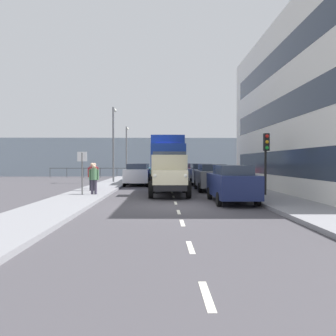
{
  "coord_description": "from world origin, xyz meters",
  "views": [
    {
      "loc": [
        0.62,
        14.28,
        1.86
      ],
      "look_at": [
        0.11,
        -13.97,
        1.37
      ],
      "focal_mm": 36.36,
      "sensor_mm": 36.0,
      "label": 1
    }
  ],
  "objects_px": {
    "pedestrian_by_lamp": "(94,177)",
    "car_silver_kerbside_2": "(200,174)",
    "traffic_light_near": "(266,150)",
    "street_sign": "(82,165)",
    "lorry_cargo_blue": "(167,159)",
    "pedestrian_with_bag": "(92,174)",
    "car_maroon_kerbside_3": "(194,172)",
    "lamp_post_promenade": "(114,137)",
    "car_white_oppositeside_0": "(137,174)",
    "lamp_post_far": "(127,147)",
    "car_grey_kerbside_1": "(211,177)",
    "car_navy_kerbside_near": "(232,183)",
    "pedestrian_strolling": "(94,174)",
    "car_teal_oppositeside_1": "(141,172)",
    "truck_vintage_cream": "(169,174)"
  },
  "relations": [
    {
      "from": "pedestrian_by_lamp",
      "to": "car_silver_kerbside_2",
      "type": "bearing_deg",
      "value": -124.22
    },
    {
      "from": "traffic_light_near",
      "to": "street_sign",
      "type": "bearing_deg",
      "value": -1.18
    },
    {
      "from": "lorry_cargo_blue",
      "to": "pedestrian_with_bag",
      "type": "height_order",
      "value": "lorry_cargo_blue"
    },
    {
      "from": "car_maroon_kerbside_3",
      "to": "lamp_post_promenade",
      "type": "distance_m",
      "value": 9.0
    },
    {
      "from": "car_silver_kerbside_2",
      "to": "car_white_oppositeside_0",
      "type": "relative_size",
      "value": 1.1
    },
    {
      "from": "traffic_light_near",
      "to": "lamp_post_far",
      "type": "distance_m",
      "value": 23.67
    },
    {
      "from": "car_white_oppositeside_0",
      "to": "pedestrian_with_bag",
      "type": "bearing_deg",
      "value": 71.46
    },
    {
      "from": "car_grey_kerbside_1",
      "to": "traffic_light_near",
      "type": "relative_size",
      "value": 1.3
    },
    {
      "from": "car_navy_kerbside_near",
      "to": "car_maroon_kerbside_3",
      "type": "distance_m",
      "value": 18.21
    },
    {
      "from": "lorry_cargo_blue",
      "to": "car_grey_kerbside_1",
      "type": "height_order",
      "value": "lorry_cargo_blue"
    },
    {
      "from": "traffic_light_near",
      "to": "lamp_post_far",
      "type": "relative_size",
      "value": 0.55
    },
    {
      "from": "car_grey_kerbside_1",
      "to": "car_silver_kerbside_2",
      "type": "xyz_separation_m",
      "value": [
        -0.0,
        -6.12,
        0.0
      ]
    },
    {
      "from": "car_maroon_kerbside_3",
      "to": "pedestrian_strolling",
      "type": "xyz_separation_m",
      "value": [
        7.56,
        11.74,
        0.23
      ]
    },
    {
      "from": "car_white_oppositeside_0",
      "to": "pedestrian_strolling",
      "type": "xyz_separation_m",
      "value": [
        2.4,
        5.03,
        0.22
      ]
    },
    {
      "from": "car_white_oppositeside_0",
      "to": "car_silver_kerbside_2",
      "type": "bearing_deg",
      "value": -168.05
    },
    {
      "from": "lorry_cargo_blue",
      "to": "pedestrian_by_lamp",
      "type": "xyz_separation_m",
      "value": [
        4.06,
        8.71,
        -1.0
      ]
    },
    {
      "from": "lamp_post_far",
      "to": "pedestrian_with_bag",
      "type": "bearing_deg",
      "value": 89.64
    },
    {
      "from": "traffic_light_near",
      "to": "street_sign",
      "type": "relative_size",
      "value": 1.42
    },
    {
      "from": "car_grey_kerbside_1",
      "to": "lamp_post_far",
      "type": "xyz_separation_m",
      "value": [
        7.27,
        -17.25,
        2.75
      ]
    },
    {
      "from": "traffic_light_near",
      "to": "street_sign",
      "type": "distance_m",
      "value": 9.63
    },
    {
      "from": "street_sign",
      "to": "pedestrian_with_bag",
      "type": "bearing_deg",
      "value": -89.62
    },
    {
      "from": "car_grey_kerbside_1",
      "to": "pedestrian_with_bag",
      "type": "relative_size",
      "value": 2.5
    },
    {
      "from": "lamp_post_promenade",
      "to": "car_maroon_kerbside_3",
      "type": "bearing_deg",
      "value": -151.38
    },
    {
      "from": "car_teal_oppositeside_1",
      "to": "pedestrian_with_bag",
      "type": "relative_size",
      "value": 2.72
    },
    {
      "from": "car_grey_kerbside_1",
      "to": "lamp_post_promenade",
      "type": "height_order",
      "value": "lamp_post_promenade"
    },
    {
      "from": "truck_vintage_cream",
      "to": "pedestrian_strolling",
      "type": "distance_m",
      "value": 5.79
    },
    {
      "from": "pedestrian_strolling",
      "to": "lamp_post_far",
      "type": "relative_size",
      "value": 0.29
    },
    {
      "from": "pedestrian_strolling",
      "to": "lamp_post_far",
      "type": "distance_m",
      "value": 17.44
    },
    {
      "from": "car_white_oppositeside_0",
      "to": "traffic_light_near",
      "type": "bearing_deg",
      "value": 128.09
    },
    {
      "from": "car_navy_kerbside_near",
      "to": "car_white_oppositeside_0",
      "type": "bearing_deg",
      "value": -65.8
    },
    {
      "from": "car_maroon_kerbside_3",
      "to": "lamp_post_promenade",
      "type": "relative_size",
      "value": 0.59
    },
    {
      "from": "car_silver_kerbside_2",
      "to": "car_white_oppositeside_0",
      "type": "distance_m",
      "value": 5.28
    },
    {
      "from": "pedestrian_by_lamp",
      "to": "pedestrian_strolling",
      "type": "bearing_deg",
      "value": -79.25
    },
    {
      "from": "truck_vintage_cream",
      "to": "pedestrian_strolling",
      "type": "bearing_deg",
      "value": -34.7
    },
    {
      "from": "car_maroon_kerbside_3",
      "to": "pedestrian_with_bag",
      "type": "distance_m",
      "value": 15.24
    },
    {
      "from": "truck_vintage_cream",
      "to": "car_navy_kerbside_near",
      "type": "relative_size",
      "value": 1.26
    },
    {
      "from": "car_maroon_kerbside_3",
      "to": "lamp_post_far",
      "type": "distance_m",
      "value": 9.52
    },
    {
      "from": "pedestrian_strolling",
      "to": "street_sign",
      "type": "xyz_separation_m",
      "value": [
        -0.19,
        4.2,
        0.56
      ]
    },
    {
      "from": "car_maroon_kerbside_3",
      "to": "car_white_oppositeside_0",
      "type": "bearing_deg",
      "value": 52.44
    },
    {
      "from": "car_teal_oppositeside_1",
      "to": "car_maroon_kerbside_3",
      "type": "bearing_deg",
      "value": -164.07
    },
    {
      "from": "car_silver_kerbside_2",
      "to": "car_maroon_kerbside_3",
      "type": "distance_m",
      "value": 5.62
    },
    {
      "from": "car_maroon_kerbside_3",
      "to": "car_navy_kerbside_near",
      "type": "bearing_deg",
      "value": 90.0
    },
    {
      "from": "car_white_oppositeside_0",
      "to": "street_sign",
      "type": "xyz_separation_m",
      "value": [
        2.2,
        9.23,
        0.79
      ]
    },
    {
      "from": "car_grey_kerbside_1",
      "to": "car_white_oppositeside_0",
      "type": "relative_size",
      "value": 1.01
    },
    {
      "from": "lamp_post_promenade",
      "to": "lamp_post_far",
      "type": "bearing_deg",
      "value": -90.87
    },
    {
      "from": "car_grey_kerbside_1",
      "to": "lamp_post_far",
      "type": "bearing_deg",
      "value": -67.16
    },
    {
      "from": "car_white_oppositeside_0",
      "to": "pedestrian_with_bag",
      "type": "xyz_separation_m",
      "value": [
        2.22,
        6.62,
        0.23
      ]
    },
    {
      "from": "car_teal_oppositeside_1",
      "to": "lorry_cargo_blue",
      "type": "bearing_deg",
      "value": 113.74
    },
    {
      "from": "car_white_oppositeside_0",
      "to": "street_sign",
      "type": "bearing_deg",
      "value": 76.58
    },
    {
      "from": "pedestrian_by_lamp",
      "to": "lamp_post_promenade",
      "type": "distance_m",
      "value": 11.98
    }
  ]
}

